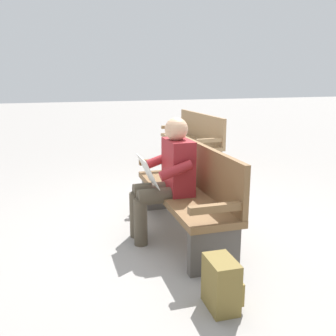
{
  "coord_description": "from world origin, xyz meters",
  "views": [
    {
      "loc": [
        -3.38,
        1.24,
        1.57
      ],
      "look_at": [
        -0.01,
        0.15,
        0.7
      ],
      "focal_mm": 41.03,
      "sensor_mm": 36.0,
      "label": 1
    }
  ],
  "objects_px": {
    "bench_far": "(193,139)",
    "backpack": "(222,284)",
    "bench_near": "(189,190)",
    "person_seated": "(167,176)"
  },
  "relations": [
    {
      "from": "person_seated",
      "to": "bench_far",
      "type": "height_order",
      "value": "person_seated"
    },
    {
      "from": "person_seated",
      "to": "backpack",
      "type": "distance_m",
      "value": 1.33
    },
    {
      "from": "bench_far",
      "to": "backpack",
      "type": "bearing_deg",
      "value": 159.54
    },
    {
      "from": "bench_near",
      "to": "person_seated",
      "type": "height_order",
      "value": "person_seated"
    },
    {
      "from": "bench_near",
      "to": "person_seated",
      "type": "bearing_deg",
      "value": 94.25
    },
    {
      "from": "person_seated",
      "to": "bench_far",
      "type": "relative_size",
      "value": 0.65
    },
    {
      "from": "bench_near",
      "to": "bench_far",
      "type": "relative_size",
      "value": 1.0
    },
    {
      "from": "bench_near",
      "to": "bench_far",
      "type": "xyz_separation_m",
      "value": [
        2.88,
        -1.19,
        0.0
      ]
    },
    {
      "from": "person_seated",
      "to": "backpack",
      "type": "bearing_deg",
      "value": -179.11
    },
    {
      "from": "bench_near",
      "to": "bench_far",
      "type": "height_order",
      "value": "same"
    }
  ]
}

